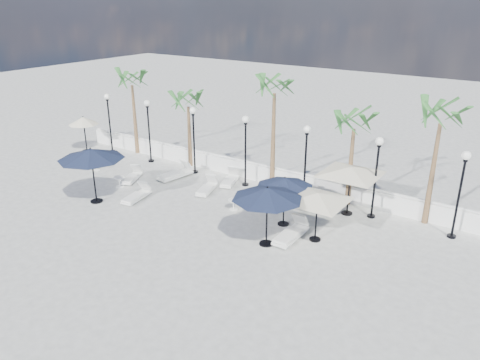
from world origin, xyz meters
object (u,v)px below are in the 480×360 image
Objects in this scene: lounger_4 at (176,174)px; parasol_navy_right at (267,194)px; lounger_2 at (207,188)px; lounger_3 at (230,180)px; parasol_navy_mid at (285,183)px; lounger_1 at (136,196)px; parasol_navy_left at (91,154)px; parasol_cream_sq_b at (318,193)px; parasol_cream_small at (83,121)px; lounger_0 at (132,177)px; parasol_cream_sq_a at (351,167)px; lounger_6 at (291,233)px; lounger_5 at (309,199)px.

parasol_navy_right is at bearing -14.89° from lounger_4.
lounger_4 is (-2.71, 0.61, 0.04)m from lounger_2.
parasol_navy_right is at bearing -61.88° from lounger_3.
parasol_navy_mid is at bearing -28.36° from lounger_2.
lounger_4 is 9.14m from parasol_navy_right.
lounger_1 is 0.62× the size of parasol_navy_left.
parasol_navy_left is 11.04m from parasol_cream_sq_b.
parasol_navy_mid is 16.12m from parasol_cream_small.
parasol_cream_sq_a reaches higher than lounger_0.
parasol_cream_sq_a reaches higher than lounger_2.
parasol_navy_left is at bearing -145.49° from lounger_3.
parasol_cream_sq_b is (1.51, 1.47, -0.14)m from parasol_navy_right.
parasol_cream_sq_b is at bearing 29.29° from lounger_6.
lounger_3 is (2.63, 4.41, 0.00)m from lounger_1.
parasol_navy_mid is at bearing -2.73° from lounger_4.
lounger_1 is at bearing -146.35° from lounger_2.
parasol_cream_sq_a is 17.94m from parasol_cream_small.
parasol_navy_left reaches higher than lounger_6.
lounger_0 is 9.73m from parasol_navy_mid.
lounger_2 is 0.77× the size of parasol_navy_mid.
lounger_5 is 4.15m from parasol_cream_sq_b.
lounger_3 is 0.69× the size of parasol_navy_right.
parasol_navy_mid is 1.89m from parasol_cream_sq_b.
parasol_cream_small is (-11.19, -0.57, 1.79)m from lounger_3.
lounger_0 is at bearing -126.91° from lounger_4.
lounger_3 is 0.63× the size of parasol_navy_left.
parasol_navy_left is at bearing -93.96° from lounger_4.
lounger_3 is 0.78× the size of parasol_navy_mid.
parasol_navy_right reaches higher than lounger_3.
lounger_4 is at bearing 162.52° from lounger_6.
lounger_3 is 7.38m from parasol_navy_left.
parasol_navy_mid is (7.43, 1.75, 1.78)m from lounger_1.
parasol_navy_left is 1.11× the size of parasol_navy_right.
parasol_navy_mid reaches higher than lounger_3.
lounger_6 is 10.31m from parasol_navy_left.
lounger_5 is 10.77m from parasol_navy_left.
lounger_2 is 6.55m from parasol_navy_right.
lounger_5 is at bearing 2.07° from parasol_cream_small.
parasol_cream_small is (-8.55, 3.84, 1.79)m from lounger_1.
parasol_navy_mid reaches higher than lounger_2.
parasol_cream_sq_a is (1.94, 2.65, 0.32)m from parasol_navy_mid.
parasol_navy_left is (-1.10, -4.68, 2.22)m from lounger_4.
lounger_3 reaches higher than lounger_2.
parasol_navy_right is at bearing -45.99° from lounger_2.
parasol_navy_left is at bearing -152.45° from parasol_cream_sq_a.
parasol_navy_left is (-1.50, -1.28, 2.25)m from lounger_1.
lounger_2 is at bearing 39.26° from lounger_1.
parasol_cream_sq_a is at bearing 87.61° from parasol_cream_sq_b.
lounger_0 is 6.99m from parasol_cream_small.
parasol_navy_mid is at bearing 98.69° from parasol_navy_right.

